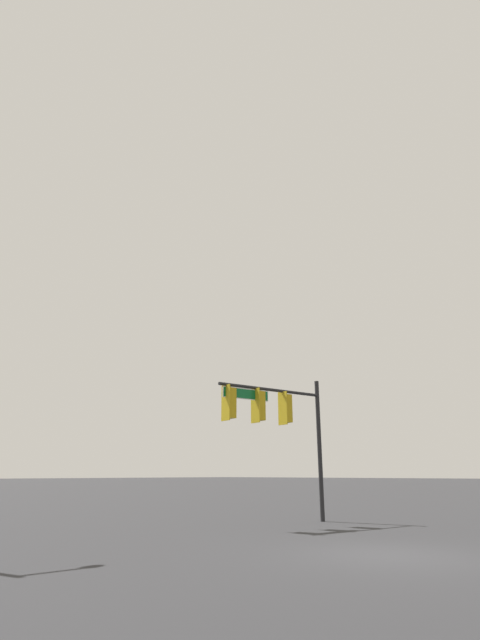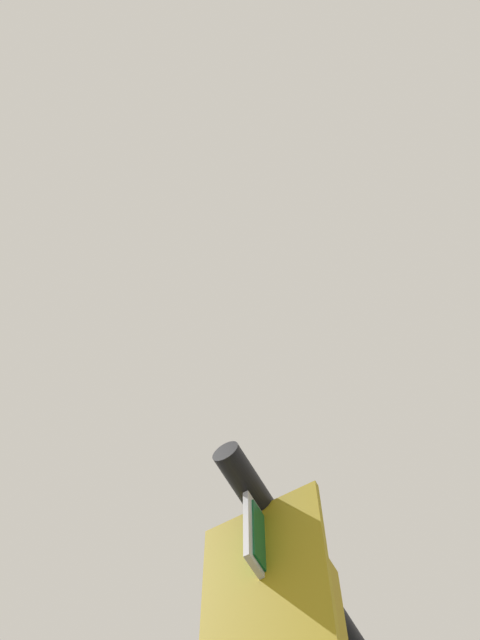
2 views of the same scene
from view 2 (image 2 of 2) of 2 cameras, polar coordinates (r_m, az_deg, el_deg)
The scene contains 0 objects.
Camera 2 is at (0.54, -6.19, 1.82)m, focal length 50.00 mm.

